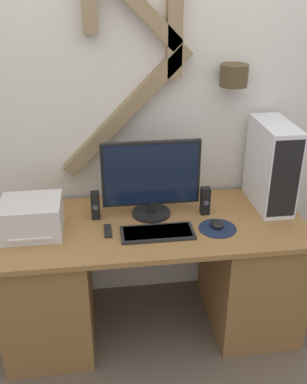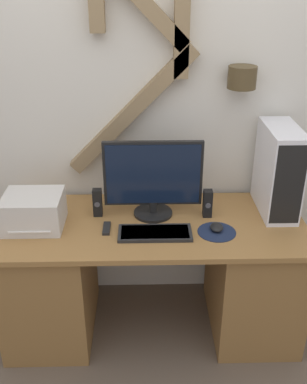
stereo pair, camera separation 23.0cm
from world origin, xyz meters
name	(u,v)px [view 1 (the left image)]	position (x,y,z in m)	size (l,w,h in m)	color
ground_plane	(161,368)	(0.00, 0.00, 0.00)	(12.00, 12.00, 0.00)	brown
wall_back	(143,93)	(0.00, 0.77, 1.37)	(6.40, 0.21, 2.80)	silver
desk	(152,274)	(0.00, 0.36, 0.38)	(1.71, 0.72, 0.74)	olive
monitor	(151,178)	(0.01, 0.46, 0.97)	(0.55, 0.22, 0.44)	black
keyboard	(157,233)	(0.01, 0.24, 0.75)	(0.39, 0.17, 0.02)	black
mousepad	(217,228)	(0.34, 0.25, 0.74)	(0.21, 0.21, 0.00)	#19233D
mouse	(217,224)	(0.35, 0.27, 0.76)	(0.07, 0.09, 0.03)	black
computer_tower	(272,165)	(0.72, 0.50, 0.99)	(0.18, 0.41, 0.50)	white
printer	(32,217)	(-0.64, 0.34, 0.83)	(0.31, 0.28, 0.18)	beige
speaker_left	(95,205)	(-0.31, 0.46, 0.82)	(0.05, 0.06, 0.16)	black
speaker_right	(205,201)	(0.31, 0.43, 0.82)	(0.05, 0.06, 0.16)	black
remote_control	(108,231)	(-0.25, 0.29, 0.75)	(0.04, 0.12, 0.02)	black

